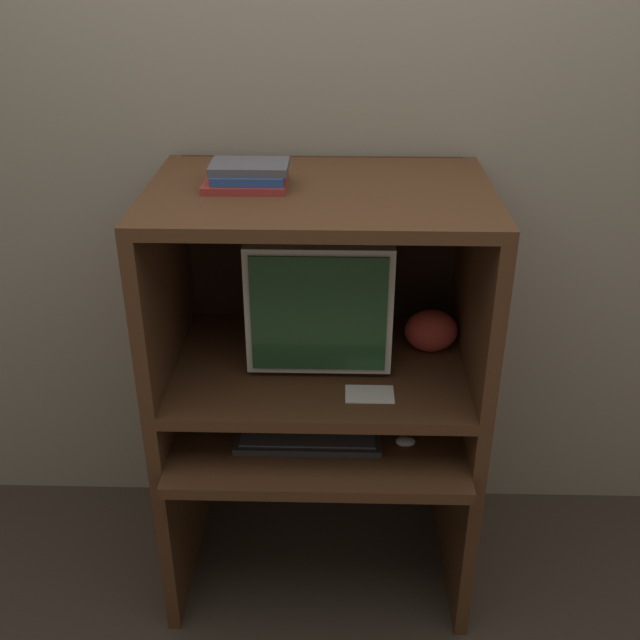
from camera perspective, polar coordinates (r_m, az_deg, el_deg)
ground_plane at (r=2.58m, az=-0.23°, el=-22.68°), size 12.00×12.00×0.00m
wall_back at (r=2.45m, az=0.21°, el=11.36°), size 6.00×0.06×2.60m
desk_base at (r=2.49m, az=-0.06°, el=-11.77°), size 0.95×0.71×0.63m
desk_monitor_shelf at (r=2.32m, az=-0.03°, el=-4.04°), size 0.95×0.65×0.19m
hutch_upper at (r=2.16m, az=-0.01°, el=5.77°), size 0.95×0.65×0.55m
crt_monitor at (r=2.27m, az=0.13°, el=2.53°), size 0.42×0.39×0.41m
keyboard at (r=2.26m, az=-0.93°, el=-9.02°), size 0.43×0.15×0.03m
mouse at (r=2.26m, az=6.53°, el=-9.18°), size 0.06×0.04×0.03m
snack_bag at (r=2.35m, az=8.46°, el=-0.81°), size 0.16×0.12×0.13m
book_stack at (r=2.08m, az=-5.51°, el=10.89°), size 0.23×0.17×0.07m
paper_card at (r=2.14m, az=3.80°, el=-5.66°), size 0.14×0.09×0.00m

